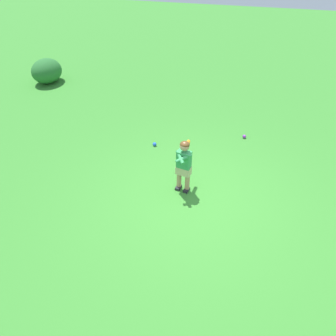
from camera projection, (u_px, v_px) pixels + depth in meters
ground_plane at (195, 200)px, 5.61m from camera, size 40.00×40.00×0.00m
child_batter at (184, 162)px, 5.47m from camera, size 0.63×0.32×1.08m
play_ball_near_batter at (244, 136)px, 7.31m from camera, size 0.09×0.09×0.09m
play_ball_far_right at (155, 144)px, 7.04m from camera, size 0.09×0.09×0.09m
shrub_left_background at (47, 71)px, 9.88m from camera, size 1.08×0.88×0.77m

